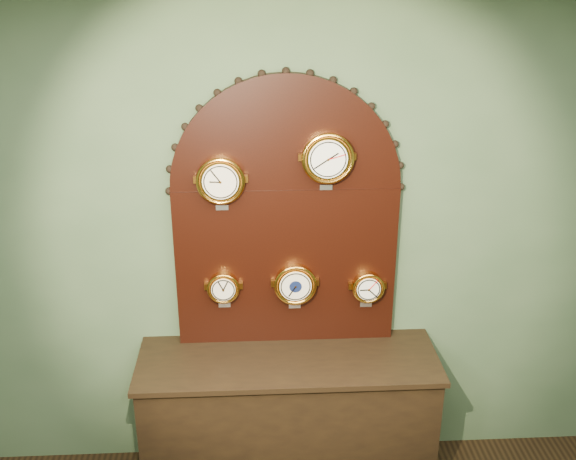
{
  "coord_description": "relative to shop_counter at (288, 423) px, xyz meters",
  "views": [
    {
      "loc": [
        -0.17,
        -0.83,
        2.86
      ],
      "look_at": [
        0.0,
        2.25,
        1.58
      ],
      "focal_mm": 41.54,
      "sensor_mm": 36.0,
      "label": 1
    }
  ],
  "objects": [
    {
      "name": "ceiling",
      "position": [
        0.0,
        -2.23,
        2.4
      ],
      "size": [
        5.0,
        5.0,
        0.0
      ],
      "primitive_type": "plane",
      "rotation": [
        3.14,
        0.0,
        0.0
      ],
      "color": "white",
      "rests_on": "wall_back"
    },
    {
      "name": "tide_clock",
      "position": [
        0.45,
        0.15,
        0.78
      ],
      "size": [
        0.18,
        0.08,
        0.23
      ],
      "color": "orange",
      "rests_on": "display_board"
    },
    {
      "name": "arabic_clock",
      "position": [
        0.21,
        0.15,
        1.51
      ],
      "size": [
        0.27,
        0.08,
        0.32
      ],
      "color": "orange",
      "rests_on": "display_board"
    },
    {
      "name": "display_board",
      "position": [
        0.0,
        0.22,
        1.23
      ],
      "size": [
        1.26,
        0.06,
        1.53
      ],
      "color": "black",
      "rests_on": "shop_counter"
    },
    {
      "name": "wall_back",
      "position": [
        0.0,
        0.27,
        1.0
      ],
      "size": [
        4.0,
        0.0,
        4.0
      ],
      "primitive_type": "plane",
      "rotation": [
        1.57,
        0.0,
        0.0
      ],
      "color": "#3F563B",
      "rests_on": "ground"
    },
    {
      "name": "barometer",
      "position": [
        0.05,
        0.15,
        0.81
      ],
      "size": [
        0.23,
        0.08,
        0.28
      ],
      "color": "orange",
      "rests_on": "display_board"
    },
    {
      "name": "roman_clock",
      "position": [
        -0.33,
        0.15,
        1.41
      ],
      "size": [
        0.25,
        0.08,
        0.3
      ],
      "color": "orange",
      "rests_on": "display_board"
    },
    {
      "name": "shop_counter",
      "position": [
        0.0,
        0.0,
        0.0
      ],
      "size": [
        1.6,
        0.5,
        0.8
      ],
      "primitive_type": "cube",
      "color": "black",
      "rests_on": "ground_plane"
    },
    {
      "name": "hygrometer",
      "position": [
        -0.34,
        0.15,
        0.8
      ],
      "size": [
        0.18,
        0.08,
        0.23
      ],
      "color": "orange",
      "rests_on": "display_board"
    }
  ]
}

